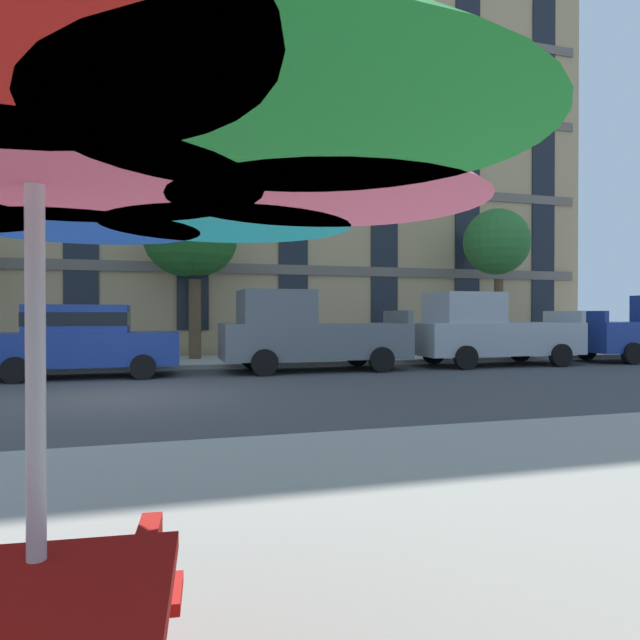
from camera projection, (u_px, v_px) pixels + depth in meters
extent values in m
plane|color=#424244|center=(120.00, 397.00, 10.30)|extent=(120.00, 120.00, 0.00)
cube|color=#B2ADA3|center=(136.00, 363.00, 16.84)|extent=(56.00, 3.60, 0.12)
cube|color=tan|center=(143.00, 134.00, 24.62)|extent=(36.32, 12.00, 19.20)
cube|color=#6B6056|center=(138.00, 266.00, 18.88)|extent=(35.60, 0.08, 0.36)
cube|color=#6B6056|center=(138.00, 173.00, 18.85)|extent=(35.60, 0.08, 0.36)
cube|color=#6B6056|center=(138.00, 79.00, 18.81)|extent=(35.60, 0.08, 0.36)
cube|color=black|center=(80.00, 60.00, 18.32)|extent=(1.10, 0.06, 18.00)
cube|color=black|center=(192.00, 73.00, 19.32)|extent=(1.10, 0.06, 18.00)
cube|color=black|center=(293.00, 85.00, 20.33)|extent=(1.10, 0.06, 18.00)
cube|color=black|center=(385.00, 96.00, 21.34)|extent=(1.10, 0.06, 18.00)
cube|color=black|center=(468.00, 106.00, 22.35)|extent=(1.10, 0.06, 18.00)
cube|color=black|center=(544.00, 115.00, 23.36)|extent=(1.10, 0.06, 18.00)
cube|color=navy|center=(86.00, 349.00, 13.56)|extent=(4.40, 1.76, 0.80)
cube|color=navy|center=(79.00, 319.00, 13.51)|extent=(2.30, 1.55, 0.68)
cube|color=black|center=(79.00, 319.00, 13.51)|extent=(2.32, 1.57, 0.32)
cylinder|color=black|center=(145.00, 361.00, 14.79)|extent=(0.60, 0.22, 0.60)
cylinder|color=black|center=(143.00, 367.00, 13.10)|extent=(0.60, 0.22, 0.60)
cylinder|color=black|center=(33.00, 363.00, 14.03)|extent=(0.60, 0.22, 0.60)
cylinder|color=black|center=(15.00, 370.00, 12.34)|extent=(0.60, 0.22, 0.60)
cube|color=slate|center=(315.00, 341.00, 15.19)|extent=(5.10, 1.90, 0.96)
cube|color=slate|center=(276.00, 307.00, 14.87)|extent=(1.90, 1.75, 0.90)
cube|color=slate|center=(398.00, 317.00, 15.87)|extent=(0.16, 1.75, 0.36)
cylinder|color=black|center=(357.00, 355.00, 16.54)|extent=(0.68, 0.22, 0.68)
cylinder|color=black|center=(382.00, 360.00, 14.72)|extent=(0.68, 0.22, 0.68)
cylinder|color=black|center=(252.00, 357.00, 15.66)|extent=(0.68, 0.22, 0.68)
cylinder|color=black|center=(264.00, 363.00, 13.84)|extent=(0.68, 0.22, 0.68)
cube|color=#A8AAB2|center=(495.00, 338.00, 16.77)|extent=(5.10, 1.90, 0.96)
cube|color=#A8AAB2|center=(463.00, 308.00, 16.46)|extent=(1.90, 1.75, 0.90)
cube|color=#A8AAB2|center=(563.00, 317.00, 17.45)|extent=(0.16, 1.75, 0.36)
cylinder|color=black|center=(520.00, 351.00, 18.13)|extent=(0.68, 0.22, 0.68)
cylinder|color=black|center=(561.00, 355.00, 16.30)|extent=(0.68, 0.22, 0.68)
cylinder|color=black|center=(433.00, 353.00, 17.25)|extent=(0.68, 0.22, 0.68)
cylinder|color=black|center=(466.00, 358.00, 15.42)|extent=(0.68, 0.22, 0.68)
cube|color=navy|center=(586.00, 317.00, 17.69)|extent=(0.16, 1.75, 0.36)
cylinder|color=black|center=(632.00, 354.00, 17.04)|extent=(0.68, 0.22, 0.68)
cylinder|color=black|center=(587.00, 350.00, 18.86)|extent=(0.68, 0.22, 0.68)
cylinder|color=brown|center=(195.00, 321.00, 17.84)|extent=(0.40, 0.40, 2.68)
sphere|color=#236023|center=(185.00, 235.00, 17.60)|extent=(2.65, 2.65, 2.65)
sphere|color=#236023|center=(199.00, 237.00, 17.66)|extent=(2.49, 2.49, 2.49)
cylinder|color=brown|center=(499.00, 318.00, 20.46)|extent=(0.33, 0.33, 2.86)
sphere|color=#2D702D|center=(491.00, 247.00, 20.66)|extent=(1.86, 1.86, 1.86)
sphere|color=#2D702D|center=(497.00, 242.00, 20.27)|extent=(2.42, 2.42, 2.42)
cylinder|color=silver|center=(36.00, 428.00, 1.74)|extent=(0.06, 0.06, 2.38)
cone|color=#E5668C|center=(328.00, 144.00, 2.00)|extent=(1.16, 1.16, 0.42)
cone|color=#199EB2|center=(228.00, 182.00, 2.58)|extent=(1.16, 1.16, 0.42)
cone|color=blue|center=(78.00, 186.00, 2.66)|extent=(1.16, 1.16, 0.42)
cone|color=green|center=(298.00, 45.00, 1.27)|extent=(1.16, 1.16, 0.42)
cone|color=#E5668C|center=(34.00, 105.00, 1.73)|extent=(1.45, 1.45, 0.50)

